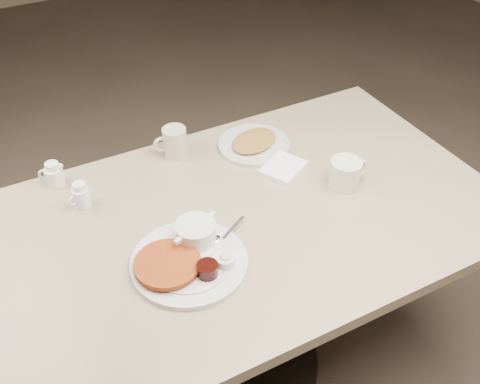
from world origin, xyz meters
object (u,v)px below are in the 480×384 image
hash_plate (254,144)px  main_plate (188,255)px  diner_table (243,255)px  creamer_left (81,196)px  coffee_mug_near (346,173)px  creamer_right (54,175)px  coffee_mug_far (174,142)px

hash_plate → main_plate: bearing=-137.1°
diner_table → main_plate: size_ratio=3.69×
creamer_left → diner_table: bearing=-32.8°
main_plate → coffee_mug_near: size_ratio=3.02×
hash_plate → coffee_mug_near: bearing=-64.3°
main_plate → hash_plate: (0.40, 0.38, -0.01)m
diner_table → main_plate: bearing=-156.3°
diner_table → creamer_right: size_ratio=18.75×
main_plate → creamer_right: 0.54m
diner_table → coffee_mug_near: 0.40m
coffee_mug_near → creamer_right: bearing=152.0°
main_plate → creamer_right: bearing=115.3°
coffee_mug_far → creamer_right: (-0.38, 0.03, -0.01)m
coffee_mug_far → creamer_left: (-0.34, -0.11, -0.01)m
coffee_mug_near → creamer_right: coffee_mug_near is taller
main_plate → coffee_mug_near: (0.55, 0.07, 0.02)m
creamer_left → main_plate: bearing=-62.4°
coffee_mug_near → hash_plate: coffee_mug_near is taller
hash_plate → creamer_right: bearing=170.2°
coffee_mug_near → hash_plate: 0.34m
main_plate → creamer_left: (-0.18, 0.35, 0.01)m
coffee_mug_near → creamer_left: (-0.73, 0.28, -0.01)m
diner_table → coffee_mug_near: bearing=-4.3°
coffee_mug_near → creamer_left: size_ratio=1.68×
main_plate → coffee_mug_far: coffee_mug_far is taller
creamer_right → diner_table: bearing=-41.4°
diner_table → hash_plate: hash_plate is taller
creamer_right → coffee_mug_far: bearing=-4.2°
diner_table → creamer_left: size_ratio=18.75×
diner_table → creamer_right: (-0.44, 0.39, 0.21)m
hash_plate → diner_table: bearing=-124.0°
diner_table → creamer_left: bearing=147.2°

